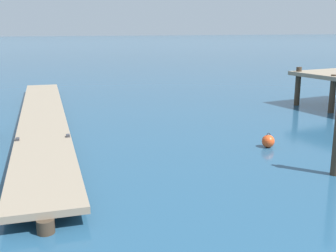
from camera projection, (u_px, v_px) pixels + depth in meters
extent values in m
cube|color=gray|center=(43.00, 117.00, 17.39)|extent=(2.74, 19.59, 0.16)
cylinder|color=#3D3023|center=(46.00, 226.00, 8.34)|extent=(0.36, 0.36, 0.29)
cylinder|color=#3D3023|center=(44.00, 156.00, 12.89)|extent=(0.36, 0.36, 0.29)
cylinder|color=#3D3023|center=(43.00, 122.00, 17.44)|extent=(0.36, 0.36, 0.29)
cylinder|color=#3D3023|center=(43.00, 103.00, 21.99)|extent=(0.36, 0.36, 0.29)
cylinder|color=#3D3023|center=(42.00, 90.00, 26.55)|extent=(0.36, 0.36, 0.29)
cube|color=#333338|center=(17.00, 139.00, 13.50)|extent=(0.13, 0.21, 0.08)
cube|color=#333338|center=(68.00, 136.00, 13.94)|extent=(0.13, 0.21, 0.08)
cylinder|color=#3D3023|center=(298.00, 86.00, 21.86)|extent=(0.28, 0.28, 2.01)
cylinder|color=#3D3023|center=(332.00, 94.00, 19.91)|extent=(0.28, 0.28, 1.84)
sphere|color=#E04C1E|center=(268.00, 141.00, 14.29)|extent=(0.44, 0.44, 0.44)
torus|color=black|center=(269.00, 135.00, 14.24)|extent=(0.14, 0.02, 0.14)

